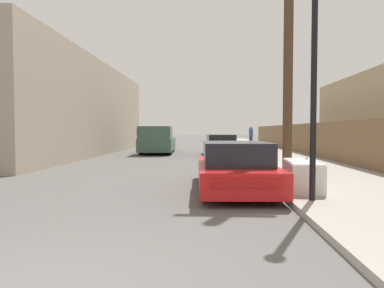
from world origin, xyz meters
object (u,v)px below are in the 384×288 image
(pickup_truck, at_px, (157,140))
(car_parked_mid, at_px, (221,146))
(parked_sports_car_red, at_px, (234,168))
(utility_pole, at_px, (289,21))
(pedestrian, at_px, (251,135))
(discarded_fridge, at_px, (302,175))
(street_lamp, at_px, (314,54))

(pickup_truck, bearing_deg, car_parked_mid, 156.06)
(parked_sports_car_red, xyz_separation_m, utility_pole, (1.84, 2.32, 4.39))
(pickup_truck, height_order, pedestrian, pedestrian)
(pedestrian, bearing_deg, utility_pole, -93.47)
(utility_pole, bearing_deg, car_parked_mid, 100.64)
(discarded_fridge, distance_m, street_lamp, 2.89)
(car_parked_mid, xyz_separation_m, pedestrian, (2.94, 9.39, 0.46))
(discarded_fridge, relative_size, pedestrian, 1.03)
(parked_sports_car_red, relative_size, utility_pole, 0.48)
(car_parked_mid, bearing_deg, utility_pole, -82.86)
(utility_pole, bearing_deg, pedestrian, 86.53)
(pickup_truck, distance_m, street_lamp, 16.24)
(car_parked_mid, bearing_deg, street_lamp, -87.68)
(utility_pole, height_order, pedestrian, utility_pole)
(parked_sports_car_red, height_order, street_lamp, street_lamp)
(discarded_fridge, relative_size, utility_pole, 0.20)
(discarded_fridge, relative_size, car_parked_mid, 0.42)
(discarded_fridge, distance_m, parked_sports_car_red, 1.64)
(pickup_truck, distance_m, pedestrian, 10.50)
(pickup_truck, bearing_deg, discarded_fridge, 109.18)
(parked_sports_car_red, distance_m, car_parked_mid, 11.85)
(parked_sports_car_red, distance_m, street_lamp, 3.33)
(utility_pole, distance_m, pedestrian, 19.36)
(pedestrian, bearing_deg, car_parked_mid, -107.38)
(car_parked_mid, xyz_separation_m, pickup_truck, (-4.06, 1.57, 0.28))
(utility_pole, xyz_separation_m, street_lamp, (-0.41, -4.04, -1.93))
(pickup_truck, height_order, utility_pole, utility_pole)
(car_parked_mid, bearing_deg, parked_sports_car_red, -93.72)
(car_parked_mid, relative_size, pedestrian, 2.45)
(discarded_fridge, distance_m, pedestrian, 21.71)
(car_parked_mid, distance_m, pickup_truck, 4.36)
(discarded_fridge, xyz_separation_m, car_parked_mid, (-1.54, 12.27, 0.14))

